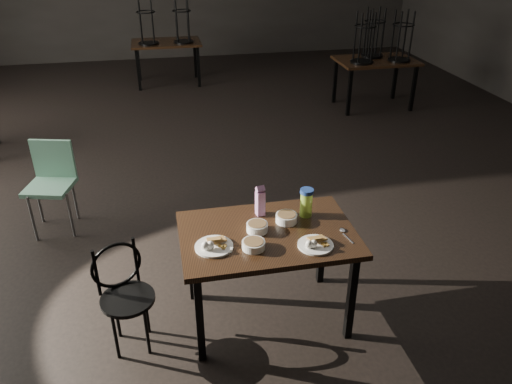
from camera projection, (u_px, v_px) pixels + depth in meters
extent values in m
plane|color=black|center=(224.00, 179.00, 5.76)|extent=(12.00, 12.00, 0.00)
cube|color=black|center=(268.00, 235.00, 3.42)|extent=(1.20, 0.80, 0.04)
cube|color=black|center=(200.00, 319.00, 3.23)|extent=(0.05, 0.05, 0.71)
cube|color=black|center=(351.00, 297.00, 3.41)|extent=(0.05, 0.05, 0.71)
cube|color=black|center=(191.00, 261.00, 3.78)|extent=(0.05, 0.05, 0.71)
cube|color=black|center=(322.00, 245.00, 3.96)|extent=(0.05, 0.05, 0.71)
cylinder|color=white|center=(214.00, 246.00, 3.25)|extent=(0.25, 0.25, 0.02)
cube|color=olive|center=(214.00, 236.00, 3.26)|extent=(0.09, 0.09, 0.04)
cube|color=olive|center=(218.00, 236.00, 3.26)|extent=(0.10, 0.11, 0.03)
ellipsoid|color=white|center=(205.00, 246.00, 3.19)|extent=(0.05, 0.05, 0.06)
ellipsoid|color=white|center=(211.00, 245.00, 3.19)|extent=(0.05, 0.05, 0.06)
cylinder|color=white|center=(315.00, 245.00, 3.26)|extent=(0.24, 0.24, 0.01)
cube|color=olive|center=(315.00, 235.00, 3.27)|extent=(0.08, 0.08, 0.04)
cube|color=olive|center=(319.00, 235.00, 3.28)|extent=(0.10, 0.10, 0.03)
ellipsoid|color=white|center=(309.00, 244.00, 3.21)|extent=(0.05, 0.05, 0.06)
ellipsoid|color=white|center=(314.00, 244.00, 3.21)|extent=(0.05, 0.05, 0.06)
cylinder|color=white|center=(257.00, 227.00, 3.41)|extent=(0.15, 0.15, 0.06)
cylinder|color=brown|center=(257.00, 225.00, 3.40)|extent=(0.13, 0.13, 0.01)
cylinder|color=white|center=(286.00, 218.00, 3.51)|extent=(0.15, 0.15, 0.06)
cylinder|color=brown|center=(287.00, 216.00, 3.50)|extent=(0.13, 0.13, 0.01)
cylinder|color=white|center=(254.00, 245.00, 3.23)|extent=(0.15, 0.15, 0.05)
cylinder|color=brown|center=(254.00, 242.00, 3.22)|extent=(0.13, 0.13, 0.01)
cube|color=#881873|center=(260.00, 203.00, 3.57)|extent=(0.07, 0.07, 0.19)
cube|color=#881873|center=(260.00, 189.00, 3.52)|extent=(0.07, 0.07, 0.06)
cylinder|color=#ADE643|center=(306.00, 204.00, 3.56)|extent=(0.11, 0.11, 0.18)
cylinder|color=navy|center=(307.00, 191.00, 3.51)|extent=(0.12, 0.12, 0.03)
ellipsoid|color=silver|center=(343.00, 230.00, 3.42)|extent=(0.05, 0.06, 0.01)
cube|color=silver|center=(348.00, 238.00, 3.34)|extent=(0.03, 0.13, 0.00)
cylinder|color=black|center=(128.00, 299.00, 3.32)|extent=(0.36, 0.36, 0.03)
torus|color=black|center=(116.00, 265.00, 3.34)|extent=(0.33, 0.15, 0.35)
cylinder|color=black|center=(146.00, 310.00, 3.52)|extent=(0.02, 0.02, 0.41)
cylinder|color=black|center=(117.00, 314.00, 3.49)|extent=(0.02, 0.02, 0.41)
cylinder|color=black|center=(115.00, 335.00, 3.31)|extent=(0.02, 0.02, 0.41)
cylinder|color=black|center=(147.00, 331.00, 3.34)|extent=(0.02, 0.02, 0.41)
cube|color=#72B191|center=(50.00, 187.00, 4.61)|extent=(0.48, 0.48, 0.04)
cube|color=#72B191|center=(53.00, 158.00, 4.67)|extent=(0.39, 0.13, 0.37)
cylinder|color=slate|center=(33.00, 219.00, 4.55)|extent=(0.02, 0.02, 0.46)
cylinder|color=slate|center=(71.00, 215.00, 4.61)|extent=(0.02, 0.02, 0.46)
cylinder|color=slate|center=(39.00, 201.00, 4.83)|extent=(0.02, 0.02, 0.46)
cylinder|color=slate|center=(75.00, 198.00, 4.89)|extent=(0.02, 0.02, 0.46)
cube|color=black|center=(376.00, 61.00, 7.66)|extent=(1.20, 0.80, 0.04)
cube|color=black|center=(349.00, 93.00, 7.47)|extent=(0.05, 0.05, 0.71)
cube|color=black|center=(413.00, 89.00, 7.65)|extent=(0.05, 0.05, 0.71)
cube|color=black|center=(335.00, 81.00, 8.02)|extent=(0.05, 0.05, 0.71)
cube|color=black|center=(395.00, 77.00, 8.20)|extent=(0.05, 0.05, 0.71)
cylinder|color=black|center=(362.00, 62.00, 7.46)|extent=(0.34, 0.34, 0.03)
torus|color=black|center=(365.00, 27.00, 7.22)|extent=(0.32, 0.32, 0.02)
cylinder|color=black|center=(368.00, 35.00, 7.39)|extent=(0.03, 0.03, 0.70)
cylinder|color=black|center=(355.00, 36.00, 7.35)|extent=(0.03, 0.03, 0.70)
cylinder|color=black|center=(360.00, 38.00, 7.18)|extent=(0.03, 0.03, 0.70)
cylinder|color=black|center=(373.00, 38.00, 7.22)|extent=(0.03, 0.03, 0.70)
cylinder|color=black|center=(399.00, 60.00, 7.56)|extent=(0.34, 0.34, 0.03)
torus|color=black|center=(404.00, 26.00, 7.32)|extent=(0.32, 0.32, 0.02)
cylinder|color=black|center=(405.00, 34.00, 7.49)|extent=(0.03, 0.03, 0.70)
cylinder|color=black|center=(393.00, 34.00, 7.46)|extent=(0.03, 0.03, 0.70)
cylinder|color=black|center=(399.00, 37.00, 7.29)|extent=(0.03, 0.03, 0.70)
cylinder|color=black|center=(412.00, 36.00, 7.32)|extent=(0.03, 0.03, 0.70)
cylinder|color=black|center=(372.00, 56.00, 7.80)|extent=(0.34, 0.34, 0.03)
torus|color=black|center=(375.00, 22.00, 7.56)|extent=(0.32, 0.32, 0.02)
cylinder|color=black|center=(378.00, 30.00, 7.72)|extent=(0.03, 0.03, 0.70)
cylinder|color=black|center=(366.00, 31.00, 7.69)|extent=(0.03, 0.03, 0.70)
cylinder|color=black|center=(371.00, 33.00, 7.52)|extent=(0.03, 0.03, 0.70)
cylinder|color=black|center=(383.00, 33.00, 7.55)|extent=(0.03, 0.03, 0.70)
cube|color=black|center=(166.00, 43.00, 8.78)|extent=(1.20, 0.80, 0.04)
cube|color=black|center=(138.00, 70.00, 8.60)|extent=(0.05, 0.05, 0.71)
cube|color=black|center=(199.00, 67.00, 8.78)|extent=(0.05, 0.05, 0.71)
cube|color=black|center=(138.00, 61.00, 9.15)|extent=(0.05, 0.05, 0.71)
cube|color=black|center=(195.00, 58.00, 9.33)|extent=(0.05, 0.05, 0.71)
cylinder|color=black|center=(149.00, 43.00, 8.59)|extent=(0.34, 0.34, 0.03)
torus|color=black|center=(146.00, 13.00, 8.35)|extent=(0.32, 0.32, 0.02)
cylinder|color=black|center=(152.00, 20.00, 8.51)|extent=(0.03, 0.03, 0.70)
cylinder|color=black|center=(140.00, 20.00, 8.48)|extent=(0.03, 0.03, 0.70)
cylinder|color=black|center=(140.00, 22.00, 8.31)|extent=(0.03, 0.03, 0.70)
cylinder|color=black|center=(153.00, 22.00, 8.34)|extent=(0.03, 0.03, 0.70)
cylinder|color=black|center=(184.00, 42.00, 8.69)|extent=(0.34, 0.34, 0.03)
torus|color=black|center=(182.00, 12.00, 8.45)|extent=(0.32, 0.32, 0.02)
cylinder|color=black|center=(188.00, 19.00, 8.62)|extent=(0.03, 0.03, 0.70)
cylinder|color=black|center=(176.00, 19.00, 8.58)|extent=(0.03, 0.03, 0.70)
cylinder|color=black|center=(177.00, 21.00, 8.41)|extent=(0.03, 0.03, 0.70)
cylinder|color=black|center=(188.00, 21.00, 8.45)|extent=(0.03, 0.03, 0.70)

